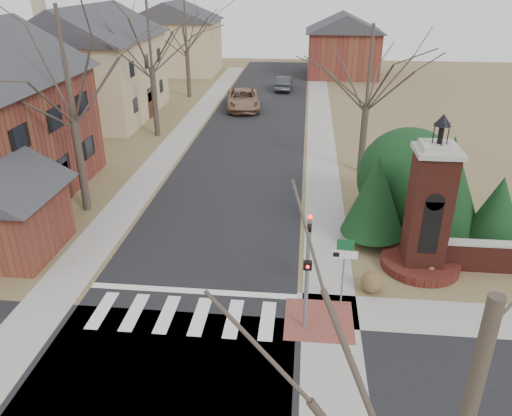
# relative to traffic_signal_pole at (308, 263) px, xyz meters

# --- Properties ---
(ground) EXTENTS (120.00, 120.00, 0.00)m
(ground) POSITION_rel_traffic_signal_pole_xyz_m (-4.30, -0.57, -2.59)
(ground) COLOR brown
(ground) RESTS_ON ground
(main_street) EXTENTS (8.00, 70.00, 0.01)m
(main_street) POSITION_rel_traffic_signal_pole_xyz_m (-4.30, 21.43, -2.58)
(main_street) COLOR black
(main_street) RESTS_ON ground
(cross_street) EXTENTS (120.00, 8.00, 0.01)m
(cross_street) POSITION_rel_traffic_signal_pole_xyz_m (-4.30, -3.57, -2.58)
(cross_street) COLOR black
(cross_street) RESTS_ON ground
(crosswalk_zone) EXTENTS (8.00, 2.20, 0.02)m
(crosswalk_zone) POSITION_rel_traffic_signal_pole_xyz_m (-4.30, 0.23, -2.58)
(crosswalk_zone) COLOR silver
(crosswalk_zone) RESTS_ON ground
(stop_bar) EXTENTS (8.00, 0.35, 0.02)m
(stop_bar) POSITION_rel_traffic_signal_pole_xyz_m (-4.30, 1.73, -2.58)
(stop_bar) COLOR silver
(stop_bar) RESTS_ON ground
(sidewalk_right_main) EXTENTS (2.00, 60.00, 0.02)m
(sidewalk_right_main) POSITION_rel_traffic_signal_pole_xyz_m (0.90, 21.43, -2.58)
(sidewalk_right_main) COLOR gray
(sidewalk_right_main) RESTS_ON ground
(sidewalk_left) EXTENTS (2.00, 60.00, 0.02)m
(sidewalk_left) POSITION_rel_traffic_signal_pole_xyz_m (-9.50, 21.43, -2.58)
(sidewalk_left) COLOR gray
(sidewalk_left) RESTS_ON ground
(curb_apron) EXTENTS (2.40, 2.40, 0.02)m
(curb_apron) POSITION_rel_traffic_signal_pole_xyz_m (0.50, 0.43, -2.57)
(curb_apron) COLOR brown
(curb_apron) RESTS_ON ground
(traffic_signal_pole) EXTENTS (0.28, 0.41, 4.50)m
(traffic_signal_pole) POSITION_rel_traffic_signal_pole_xyz_m (0.00, 0.00, 0.00)
(traffic_signal_pole) COLOR slate
(traffic_signal_pole) RESTS_ON ground
(sign_post) EXTENTS (0.90, 0.07, 2.75)m
(sign_post) POSITION_rel_traffic_signal_pole_xyz_m (1.29, 1.41, -0.64)
(sign_post) COLOR slate
(sign_post) RESTS_ON ground
(brick_gate_monument) EXTENTS (3.20, 3.20, 6.47)m
(brick_gate_monument) POSITION_rel_traffic_signal_pole_xyz_m (4.70, 4.42, -0.42)
(brick_gate_monument) COLOR #522018
(brick_gate_monument) RESTS_ON ground
(house_stucco_left) EXTENTS (9.80, 12.80, 9.28)m
(house_stucco_left) POSITION_rel_traffic_signal_pole_xyz_m (-17.80, 26.42, 2.01)
(house_stucco_left) COLOR #C8B185
(house_stucco_left) RESTS_ON ground
(garage_left) EXTENTS (4.80, 4.80, 4.29)m
(garage_left) POSITION_rel_traffic_signal_pole_xyz_m (-12.82, 3.92, -0.35)
(garage_left) COLOR brown
(garage_left) RESTS_ON ground
(house_distant_left) EXTENTS (10.80, 8.80, 8.53)m
(house_distant_left) POSITION_rel_traffic_signal_pole_xyz_m (-16.31, 47.42, 1.66)
(house_distant_left) COLOR #C8B185
(house_distant_left) RESTS_ON ground
(house_distant_right) EXTENTS (8.80, 8.80, 7.30)m
(house_distant_right) POSITION_rel_traffic_signal_pole_xyz_m (3.69, 47.42, 1.06)
(house_distant_right) COLOR brown
(house_distant_right) RESTS_ON ground
(evergreen_near) EXTENTS (2.80, 2.80, 4.10)m
(evergreen_near) POSITION_rel_traffic_signal_pole_xyz_m (2.90, 6.43, -0.29)
(evergreen_near) COLOR #473D33
(evergreen_near) RESTS_ON ground
(evergreen_mid) EXTENTS (3.40, 3.40, 4.70)m
(evergreen_mid) POSITION_rel_traffic_signal_pole_xyz_m (6.20, 7.63, 0.01)
(evergreen_mid) COLOR #473D33
(evergreen_mid) RESTS_ON ground
(evergreen_far) EXTENTS (2.40, 2.40, 3.30)m
(evergreen_far) POSITION_rel_traffic_signal_pole_xyz_m (8.20, 6.63, -0.69)
(evergreen_far) COLOR #473D33
(evergreen_far) RESTS_ON ground
(evergreen_mass) EXTENTS (4.80, 4.80, 4.80)m
(evergreen_mass) POSITION_rel_traffic_signal_pole_xyz_m (4.70, 8.93, -0.19)
(evergreen_mass) COLOR black
(evergreen_mass) RESTS_ON ground
(bare_tree_0) EXTENTS (8.05, 8.05, 11.15)m
(bare_tree_0) POSITION_rel_traffic_signal_pole_xyz_m (-11.30, 8.43, 5.11)
(bare_tree_0) COLOR #473D33
(bare_tree_0) RESTS_ON ground
(bare_tree_1) EXTENTS (8.40, 8.40, 11.64)m
(bare_tree_1) POSITION_rel_traffic_signal_pole_xyz_m (-11.30, 21.43, 5.44)
(bare_tree_1) COLOR #473D33
(bare_tree_1) RESTS_ON ground
(bare_tree_2) EXTENTS (7.35, 7.35, 10.19)m
(bare_tree_2) POSITION_rel_traffic_signal_pole_xyz_m (-11.80, 34.43, 4.44)
(bare_tree_2) COLOR #473D33
(bare_tree_2) RESTS_ON ground
(bare_tree_3) EXTENTS (7.00, 7.00, 9.70)m
(bare_tree_3) POSITION_rel_traffic_signal_pole_xyz_m (3.20, 15.43, 4.10)
(bare_tree_3) COLOR #473D33
(bare_tree_3) RESTS_ON ground
(pickup_truck) EXTENTS (3.71, 6.50, 1.71)m
(pickup_truck) POSITION_rel_traffic_signal_pole_xyz_m (-5.90, 30.07, -1.73)
(pickup_truck) COLOR #8A674B
(pickup_truck) RESTS_ON ground
(distant_car) EXTENTS (1.63, 4.41, 1.44)m
(distant_car) POSITION_rel_traffic_signal_pole_xyz_m (-2.69, 38.45, -1.87)
(distant_car) COLOR #303137
(distant_car) RESTS_ON ground
(dry_shrub_left) EXTENTS (0.86, 0.86, 0.86)m
(dry_shrub_left) POSITION_rel_traffic_signal_pole_xyz_m (2.50, 2.43, -2.16)
(dry_shrub_left) COLOR brown
(dry_shrub_left) RESTS_ON ground
(dry_shrub_right) EXTENTS (0.74, 0.74, 0.74)m
(dry_shrub_right) POSITION_rel_traffic_signal_pole_xyz_m (5.00, 4.03, -2.22)
(dry_shrub_right) COLOR brown
(dry_shrub_right) RESTS_ON ground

